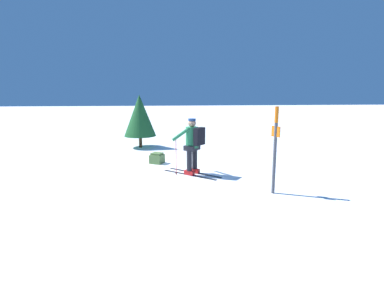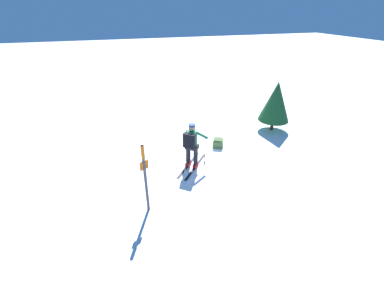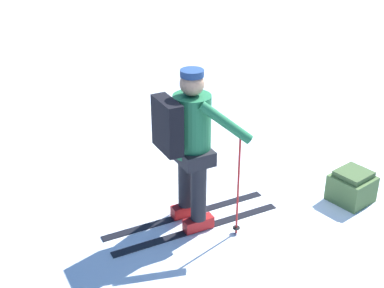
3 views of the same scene
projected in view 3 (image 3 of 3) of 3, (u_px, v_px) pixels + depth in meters
ground_plane at (265, 202)px, 5.71m from camera, size 80.00×80.00×0.00m
skier at (189, 140)px, 4.94m from camera, size 1.44×1.60×1.60m
dropped_backpack at (352, 187)px, 5.66m from camera, size 0.53×0.53×0.35m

